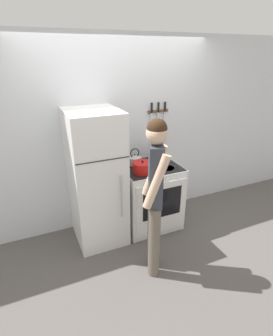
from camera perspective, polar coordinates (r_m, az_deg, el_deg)
The scene contains 9 objects.
ground_plane at distance 4.13m, azimuth -3.25°, elevation -10.20°, with size 14.00×14.00×0.00m, color #5B5654.
wall_back at distance 3.61m, azimuth -3.89°, elevation 7.13°, with size 10.00×0.06×2.55m.
refrigerator at distance 3.30m, azimuth -8.68°, elevation -2.43°, with size 0.62×0.71×1.72m.
stove_range at distance 3.70m, azimuth 2.98°, elevation -6.10°, with size 0.78×0.72×0.91m.
dutch_oven_pot at distance 3.31m, azimuth 1.29°, elevation 0.17°, with size 0.29×0.25×0.16m.
tea_kettle at distance 3.55m, azimuth -0.36°, elevation 1.83°, with size 0.21×0.17×0.23m.
utensil_jar at distance 3.70m, azimuth 4.69°, elevation 2.77°, with size 0.11×0.11×0.25m.
person at distance 2.68m, azimuth 4.05°, elevation -5.23°, with size 0.38×0.43×1.76m.
wall_knife_strip at distance 3.72m, azimuth 4.71°, elevation 12.23°, with size 0.31×0.03×0.35m.
Camera 1 is at (-1.16, -3.23, 2.29)m, focal length 28.00 mm.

